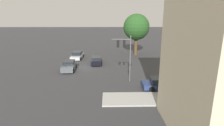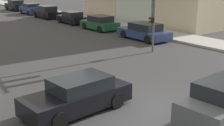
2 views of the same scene
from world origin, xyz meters
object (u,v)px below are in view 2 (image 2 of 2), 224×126
(parked_car_5, at_px, (16,5))
(parked_car_1, at_px, (100,23))
(crossing_car_0, at_px, (78,95))
(parked_car_3, at_px, (47,12))
(parked_car_0, at_px, (144,32))
(parked_car_2, at_px, (72,18))
(parked_car_4, at_px, (31,9))

(parked_car_5, bearing_deg, parked_car_1, -178.55)
(crossing_car_0, bearing_deg, parked_car_3, -117.65)
(crossing_car_0, relative_size, parked_car_5, 0.98)
(crossing_car_0, xyz_separation_m, parked_car_1, (11.60, 14.20, -0.01))
(crossing_car_0, distance_m, parked_car_0, 14.35)
(parked_car_2, bearing_deg, parked_car_5, 0.04)
(parked_car_2, height_order, parked_car_3, parked_car_3)
(parked_car_0, xyz_separation_m, parked_car_4, (-0.02, 21.36, 0.03))
(parked_car_1, bearing_deg, parked_car_2, -1.36)
(parked_car_3, relative_size, parked_car_5, 0.95)
(parked_car_1, distance_m, parked_car_2, 5.03)
(crossing_car_0, height_order, parked_car_3, parked_car_3)
(parked_car_2, distance_m, parked_car_4, 10.45)
(parked_car_3, height_order, parked_car_4, parked_car_3)
(parked_car_1, relative_size, parked_car_3, 0.92)
(parked_car_0, bearing_deg, parked_car_5, 0.38)
(crossing_car_0, bearing_deg, parked_car_5, -111.30)
(parked_car_0, distance_m, parked_car_3, 16.58)
(crossing_car_0, bearing_deg, parked_car_1, -131.98)
(crossing_car_0, bearing_deg, parked_car_0, -147.37)
(parked_car_1, bearing_deg, crossing_car_0, 139.23)
(crossing_car_0, xyz_separation_m, parked_car_0, (11.70, 8.31, -0.01))
(parked_car_0, xyz_separation_m, parked_car_5, (0.06, 26.74, 0.07))
(crossing_car_0, xyz_separation_m, parked_car_3, (11.55, 24.88, 0.03))
(parked_car_3, bearing_deg, parked_car_2, -178.55)
(parked_car_2, xyz_separation_m, parked_car_3, (-0.03, 5.66, 0.06))
(parked_car_2, bearing_deg, parked_car_4, 0.17)
(parked_car_0, xyz_separation_m, parked_car_1, (-0.11, 5.89, -0.00))
(parked_car_5, bearing_deg, parked_car_2, -178.75)
(parked_car_1, bearing_deg, parked_car_3, -1.31)
(parked_car_4, bearing_deg, parked_car_5, 1.06)
(parked_car_2, xyz_separation_m, parked_car_4, (0.10, 10.44, 0.06))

